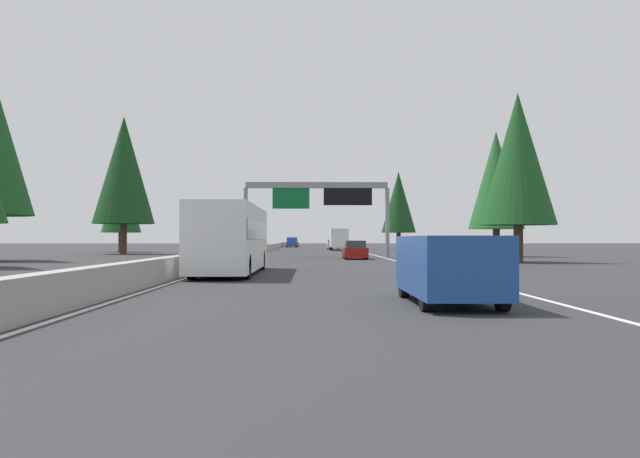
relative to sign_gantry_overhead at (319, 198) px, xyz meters
name	(u,v)px	position (x,y,z in m)	size (l,w,h in m)	color
ground_plane	(255,255)	(6.27, 6.03, -5.19)	(320.00, 320.00, 0.00)	#2D2D30
median_barrier	(266,248)	(26.27, 6.33, -4.74)	(180.00, 0.56, 0.90)	#9E9B93
shoulder_stripe_right	(366,253)	(16.27, -5.49, -5.18)	(160.00, 0.16, 0.01)	silver
shoulder_stripe_median	(265,253)	(16.27, 5.78, -5.18)	(160.00, 0.16, 0.01)	silver
sign_gantry_overhead	(319,198)	(0.00, 0.00, 0.00)	(0.50, 12.68, 6.52)	gray
minivan_near_right	(448,266)	(-40.24, -2.74, -4.23)	(5.00, 1.95, 1.69)	#1E4793
bus_far_left	(231,237)	(-26.24, 4.36, -3.47)	(11.50, 2.55, 3.10)	white
sedan_near_center	(355,250)	(-4.91, -2.82, -4.50)	(4.40, 1.80, 1.47)	maroon
sedan_mid_right	(294,243)	(73.49, 4.04, -4.50)	(4.40, 1.80, 1.47)	red
box_truck_mid_left	(339,239)	(33.82, -3.19, -3.57)	(8.50, 2.40, 2.95)	white
sedan_mid_center	(333,245)	(43.44, -2.75, -4.50)	(4.40, 1.80, 1.47)	silver
pickup_distant_b	(292,242)	(66.24, 4.24, -4.27)	(5.60, 2.00, 1.86)	#1E4793
conifer_right_near	(518,159)	(-12.17, -13.51, 1.89)	(5.12, 5.12, 11.64)	#4C3823
conifer_right_mid	(496,180)	(2.30, -16.15, 1.75)	(5.02, 5.02, 11.41)	#4C3823
conifer_right_far	(399,202)	(37.47, -12.04, 1.71)	(4.99, 4.99, 11.34)	#4C3823
conifer_left_mid	(124,170)	(11.82, 20.26, 3.61)	(6.37, 6.37, 14.47)	#4C3823
conifer_left_far	(121,198)	(22.52, 23.61, 1.34)	(4.73, 4.73, 10.75)	#4C3823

